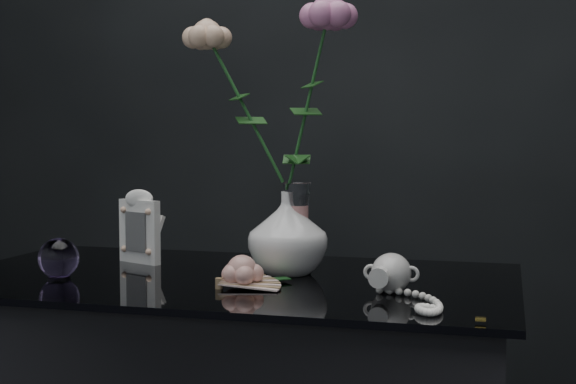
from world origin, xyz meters
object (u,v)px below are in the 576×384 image
(vase, at_px, (288,233))
(loose_rose, at_px, (242,271))
(paperweight, at_px, (59,258))
(picture_frame, at_px, (139,226))
(wine_glass, at_px, (297,229))
(pearl_jar, at_px, (391,271))

(vase, distance_m, loose_rose, 0.16)
(paperweight, relative_size, loose_rose, 0.46)
(picture_frame, distance_m, paperweight, 0.21)
(loose_rose, bearing_deg, picture_frame, 133.76)
(paperweight, distance_m, loose_rose, 0.35)
(vase, relative_size, loose_rose, 0.97)
(vase, distance_m, wine_glass, 0.02)
(vase, relative_size, pearl_jar, 0.65)
(vase, height_order, pearl_jar, vase)
(vase, bearing_deg, loose_rose, -106.97)
(vase, height_order, wine_glass, wine_glass)
(wine_glass, relative_size, picture_frame, 1.14)
(loose_rose, xyz_separation_m, pearl_jar, (0.25, 0.02, 0.01))
(picture_frame, relative_size, loose_rose, 0.94)
(picture_frame, bearing_deg, vase, 14.85)
(picture_frame, bearing_deg, paperweight, -84.46)
(wine_glass, height_order, picture_frame, wine_glass)
(pearl_jar, bearing_deg, loose_rose, -174.58)
(paperweight, bearing_deg, pearl_jar, 3.19)
(vase, bearing_deg, picture_frame, 171.54)
(wine_glass, distance_m, pearl_jar, 0.24)
(loose_rose, bearing_deg, wine_glass, 56.00)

